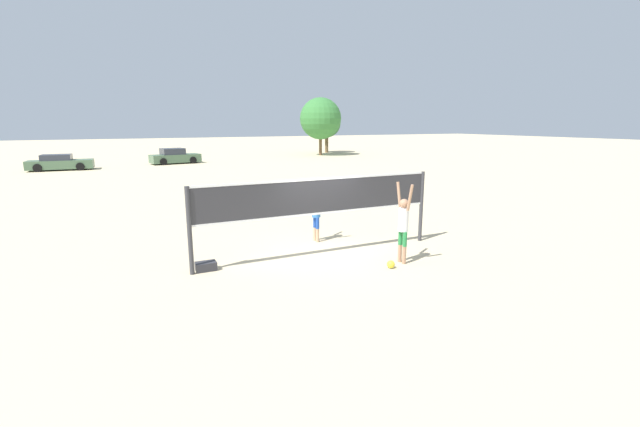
{
  "coord_description": "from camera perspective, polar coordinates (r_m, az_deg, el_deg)",
  "views": [
    {
      "loc": [
        -5.27,
        -10.89,
        3.86
      ],
      "look_at": [
        0.0,
        0.0,
        1.27
      ],
      "focal_mm": 24.0,
      "sensor_mm": 36.0,
      "label": 1
    }
  ],
  "objects": [
    {
      "name": "ground_plane",
      "position": [
        12.7,
        -0.0,
        -5.59
      ],
      "size": [
        200.0,
        200.0,
        0.0
      ],
      "primitive_type": "plane",
      "color": "beige"
    },
    {
      "name": "volleyball_net",
      "position": [
        12.31,
        -0.0,
        1.54
      ],
      "size": [
        7.48,
        0.12,
        2.3
      ],
      "color": "#38383D",
      "rests_on": "ground_plane"
    },
    {
      "name": "player_spiker",
      "position": [
        11.95,
        11.05,
        -1.02
      ],
      "size": [
        0.28,
        0.72,
        2.25
      ],
      "rotation": [
        0.0,
        0.0,
        1.57
      ],
      "color": "tan",
      "rests_on": "ground_plane"
    },
    {
      "name": "player_blocker",
      "position": [
        13.93,
        -0.51,
        0.46
      ],
      "size": [
        0.28,
        0.69,
        2.01
      ],
      "rotation": [
        0.0,
        0.0,
        -1.57
      ],
      "color": "tan",
      "rests_on": "ground_plane"
    },
    {
      "name": "volleyball",
      "position": [
        11.75,
        9.43,
        -6.7
      ],
      "size": [
        0.21,
        0.21,
        0.21
      ],
      "color": "yellow",
      "rests_on": "ground_plane"
    },
    {
      "name": "gear_bag",
      "position": [
        11.81,
        -14.95,
        -6.81
      ],
      "size": [
        0.53,
        0.34,
        0.23
      ],
      "color": "#2D2D33",
      "rests_on": "ground_plane"
    },
    {
      "name": "parked_car_near",
      "position": [
        42.88,
        -18.8,
        7.17
      ],
      "size": [
        4.69,
        2.52,
        1.44
      ],
      "rotation": [
        0.0,
        0.0,
        0.17
      ],
      "color": "#4C6B4C",
      "rests_on": "ground_plane"
    },
    {
      "name": "parked_car_mid",
      "position": [
        40.94,
        -31.38,
        5.77
      ],
      "size": [
        4.87,
        2.03,
        1.29
      ],
      "rotation": [
        0.0,
        0.0,
        -0.05
      ],
      "color": "#4C6B4C",
      "rests_on": "ground_plane"
    },
    {
      "name": "tree_left_cluster",
      "position": [
        55.5,
        0.89,
        11.9
      ],
      "size": [
        3.52,
        3.52,
        5.45
      ],
      "color": "brown",
      "rests_on": "ground_plane"
    },
    {
      "name": "tree_right_cluster",
      "position": [
        50.86,
        0.06,
        12.54
      ],
      "size": [
        4.81,
        4.81,
        6.65
      ],
      "color": "brown",
      "rests_on": "ground_plane"
    }
  ]
}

